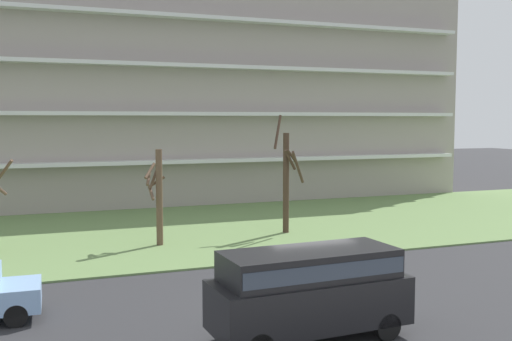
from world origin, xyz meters
The scene contains 6 objects.
ground centered at (0.00, 0.00, 0.00)m, with size 160.00×160.00×0.00m, color #2D2D30.
grass_lawn_strip centered at (0.00, 14.00, 0.04)m, with size 80.00×16.00×0.08m, color #66844C.
apartment_building centered at (0.00, 27.96, 7.63)m, with size 46.74×12.87×15.26m.
tree_left centered at (-2.07, 10.68, 2.37)m, with size 1.06×1.10×4.41m.
tree_center centered at (4.52, 11.33, 2.83)m, with size 1.69×1.70×5.96m.
van_black_center_left centered at (-0.66, -2.00, 1.40)m, with size 5.28×2.23×2.36m.
Camera 1 is at (-7.33, -15.69, 5.73)m, focal length 41.77 mm.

